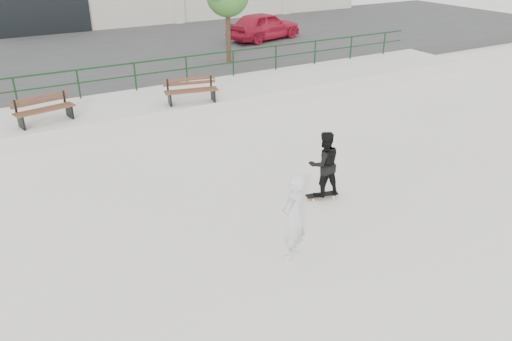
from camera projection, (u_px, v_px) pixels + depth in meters
ground at (263, 262)px, 9.57m from camera, size 120.00×120.00×0.00m
ledge at (121, 111)px, 16.89m from camera, size 30.00×3.00×0.50m
parking_strip at (69, 60)px, 23.54m from camera, size 60.00×14.00×0.50m
railing at (107, 74)px, 17.48m from camera, size 28.00×0.06×1.03m
bench_left at (44, 110)px, 15.00m from camera, size 1.82×0.86×0.81m
bench_right at (191, 91)px, 16.78m from camera, size 1.85×0.85×0.82m
red_car at (264, 26)px, 26.48m from camera, size 4.60×2.73×1.47m
skateboard at (322, 195)px, 11.88m from camera, size 0.81×0.37×0.09m
standing_skater at (324, 164)px, 11.53m from camera, size 0.86×0.72×1.59m
seated_skater at (293, 217)px, 9.39m from camera, size 0.77×0.69×1.77m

